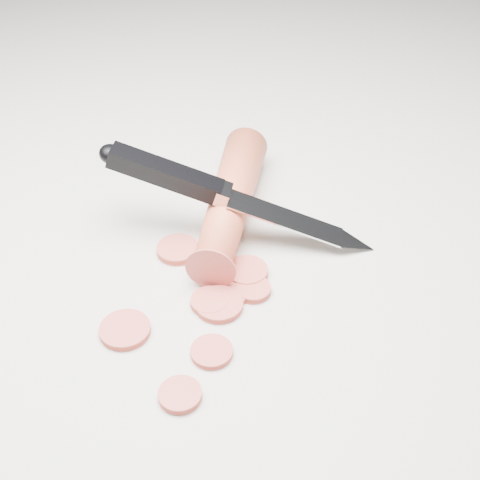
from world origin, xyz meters
TOP-DOWN VIEW (x-y plane):
  - ground at (0.00, 0.00)m, footprint 2.40×2.40m
  - carrot at (0.08, 0.03)m, footprint 0.16×0.17m
  - carrot_slice_0 at (-0.07, -0.05)m, footprint 0.04×0.04m
  - carrot_slice_1 at (-0.02, -0.10)m, footprint 0.03×0.03m
  - carrot_slice_2 at (0.01, -0.06)m, footprint 0.04×0.04m
  - carrot_slice_3 at (0.05, -0.04)m, footprint 0.04×0.04m
  - carrot_slice_4 at (0.04, -0.06)m, footprint 0.03×0.03m
  - carrot_slice_5 at (0.01, 0.02)m, footprint 0.04×0.04m
  - carrot_slice_6 at (0.03, -0.06)m, footprint 0.03×0.03m
  - carrot_slice_7 at (0.01, -0.06)m, footprint 0.03×0.03m
  - carrot_slice_8 at (-0.06, -0.13)m, footprint 0.03×0.03m
  - kitchen_knife at (0.07, 0.01)m, footprint 0.21×0.19m

SIDE VIEW (x-z plane):
  - ground at x=0.00m, z-range 0.00..0.00m
  - carrot_slice_6 at x=0.03m, z-range 0.00..0.01m
  - carrot_slice_1 at x=-0.02m, z-range 0.00..0.01m
  - carrot_slice_8 at x=-0.06m, z-range 0.00..0.01m
  - carrot_slice_0 at x=-0.07m, z-range 0.00..0.01m
  - carrot_slice_2 at x=0.01m, z-range 0.00..0.01m
  - carrot_slice_4 at x=0.04m, z-range 0.00..0.01m
  - carrot_slice_7 at x=0.01m, z-range 0.00..0.01m
  - carrot_slice_5 at x=0.01m, z-range 0.00..0.01m
  - carrot_slice_3 at x=0.05m, z-range 0.00..0.01m
  - carrot at x=0.08m, z-range 0.00..0.04m
  - kitchen_knife at x=0.07m, z-range 0.00..0.09m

